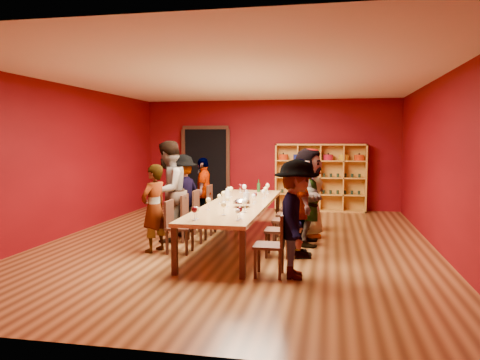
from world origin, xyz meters
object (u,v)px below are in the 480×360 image
Objects in this scene: chair_person_right_4 at (294,206)px; person_right_1 at (299,208)px; chair_person_left_2 at (190,216)px; chair_person_left_4 at (214,202)px; shelving_unit at (320,174)px; person_left_1 at (154,208)px; chair_person_right_0 at (275,241)px; person_right_2 at (308,197)px; person_right_3 at (309,193)px; tasting_table at (238,206)px; person_right_0 at (297,219)px; chair_person_right_1 at (283,227)px; chair_person_right_3 at (291,211)px; spittoon_bowl at (242,203)px; person_right_4 at (309,190)px; wine_bottle at (259,187)px; chair_person_left_1 at (175,224)px; person_left_2 at (168,191)px; person_left_3 at (182,194)px; chair_person_left_3 at (201,210)px; chair_person_right_2 at (288,217)px; person_left_4 at (203,191)px.

person_right_1 is at bearing -83.88° from chair_person_right_4.
chair_person_left_4 is (0.00, 1.86, 0.00)m from chair_person_left_2.
shelving_unit is at bearing -24.23° from person_right_1.
person_left_1 is 1.69× the size of chair_person_right_4.
chair_person_right_0 is 0.51× the size of person_right_2.
person_right_3 is at bearing -65.47° from chair_person_right_4.
person_left_1 is at bearing -131.52° from chair_person_right_4.
tasting_table is at bearing 145.69° from person_left_1.
chair_person_right_1 is (-0.30, 1.13, -0.33)m from person_right_0.
person_right_0 is 2.10m from person_right_2.
spittoon_bowl is (-0.75, -1.31, 0.33)m from chair_person_right_3.
wine_bottle is at bearing 53.46° from person_right_4.
tasting_table is 5.06× the size of chair_person_left_1.
chair_person_left_1 is at bearing 117.92° from person_right_4.
person_left_2 is at bearing 93.31° from person_right_2.
person_right_1 is 1.70m from chair_person_right_3.
chair_person_left_4 is 2.91× the size of spittoon_bowl.
chair_person_left_1 is 0.52× the size of person_right_4.
person_left_3 is (-0.39, 0.76, 0.31)m from chair_person_left_2.
chair_person_right_2 is at bearing -17.36° from chair_person_left_3.
person_left_3 is 1.07× the size of person_left_4.
wine_bottle is at bearing 127.76° from chair_person_right_3.
person_left_2 reaches higher than person_right_0.
chair_person_left_1 and chair_person_right_0 have the same top height.
chair_person_right_4 is at bearing 41.72° from chair_person_left_2.
chair_person_right_3 is at bearing -28.54° from chair_person_left_4.
chair_person_right_4 is at bearing 14.87° from person_right_3.
wine_bottle is at bearing 115.19° from chair_person_right_2.
person_left_2 is at bearing 116.71° from chair_person_left_1.
person_left_3 is 1.21m from chair_person_left_4.
chair_person_left_1 is 2.45m from person_right_2.
person_right_3 is at bearing 160.96° from person_right_4.
person_left_4 reaches higher than chair_person_left_1.
chair_person_right_3 is (-0.30, 2.78, -0.33)m from person_right_0.
person_right_3 reaches higher than tasting_table.
person_right_0 is at bearing -26.41° from chair_person_left_1.
person_left_1 is at bearing -178.02° from chair_person_right_1.
chair_person_right_0 is at bearing -90.00° from chair_person_right_1.
chair_person_right_3 is at bearing 90.00° from chair_person_right_1.
shelving_unit reaches higher than chair_person_left_4.
person_left_1 is 1.69× the size of chair_person_right_3.
person_left_4 reaches higher than chair_person_right_0.
chair_person_left_4 is at bearing 151.46° from chair_person_right_3.
tasting_table is 1.89m from wine_bottle.
wine_bottle reaches higher than chair_person_left_1.
person_left_2 is 2.63m from person_right_1.
person_left_4 reaches higher than chair_person_left_3.
chair_person_right_1 is at bearing 90.00° from chair_person_right_0.
chair_person_left_3 is 2.28m from person_right_2.
wine_bottle is (-1.13, 0.31, 0.01)m from person_right_4.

